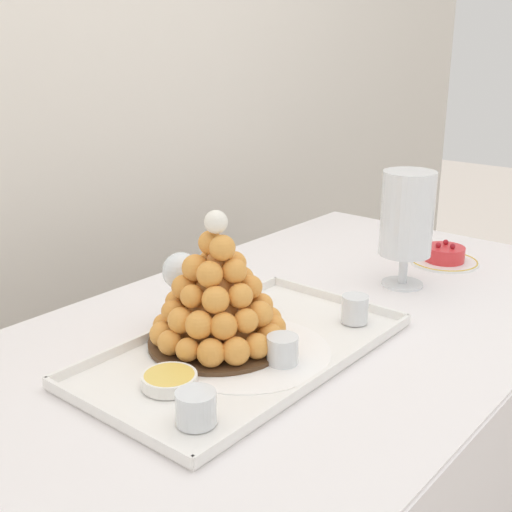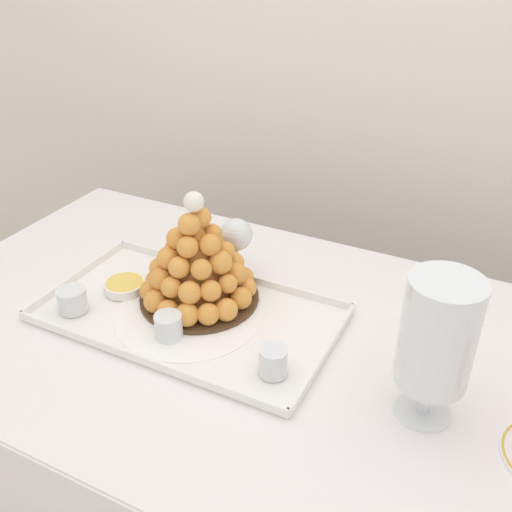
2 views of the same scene
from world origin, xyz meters
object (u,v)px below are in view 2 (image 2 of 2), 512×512
serving_tray (189,315)px  creme_brulee_ramekin (124,286)px  dessert_cup_left (73,301)px  macaron_goblet (438,336)px  wine_glass (236,236)px  dessert_cup_mid_left (169,327)px  croquembouche (197,263)px  dessert_cup_centre (273,362)px

serving_tray → creme_brulee_ramekin: size_ratio=6.73×
dessert_cup_left → creme_brulee_ramekin: dessert_cup_left is taller
macaron_goblet → wine_glass: bearing=154.5°
dessert_cup_mid_left → creme_brulee_ramekin: (-0.18, 0.09, -0.01)m
serving_tray → dessert_cup_mid_left: 0.08m
dessert_cup_mid_left → macaron_goblet: (0.50, 0.03, 0.13)m
croquembouche → creme_brulee_ramekin: bearing=-164.6°
dessert_cup_mid_left → wine_glass: bearing=87.1°
creme_brulee_ramekin → wine_glass: 0.27m
dessert_cup_mid_left → wine_glass: 0.27m
dessert_cup_left → dessert_cup_mid_left: bearing=4.2°
serving_tray → macaron_goblet: bearing=-5.8°
dessert_cup_centre → creme_brulee_ramekin: dessert_cup_centre is taller
dessert_cup_left → creme_brulee_ramekin: 0.12m
croquembouche → creme_brulee_ramekin: croquembouche is taller
croquembouche → dessert_cup_centre: croquembouche is taller
dessert_cup_centre → wine_glass: wine_glass is taller
croquembouche → dessert_cup_centre: size_ratio=4.75×
dessert_cup_centre → macaron_goblet: (0.27, 0.03, 0.13)m
dessert_cup_centre → creme_brulee_ramekin: 0.42m
croquembouche → macaron_goblet: 0.53m
dessert_cup_centre → creme_brulee_ramekin: bearing=166.9°
dessert_cup_mid_left → wine_glass: (0.01, 0.26, 0.08)m
dessert_cup_mid_left → creme_brulee_ramekin: 0.20m
serving_tray → macaron_goblet: macaron_goblet is taller
serving_tray → croquembouche: 0.11m
dessert_cup_left → dessert_cup_mid_left: same height
dessert_cup_left → serving_tray: bearing=23.4°
dessert_cup_left → macaron_goblet: macaron_goblet is taller
dessert_cup_centre → macaron_goblet: bearing=7.2°
dessert_cup_centre → dessert_cup_left: bearing=-178.4°
dessert_cup_centre → creme_brulee_ramekin: size_ratio=0.60×
dessert_cup_left → croquembouche: bearing=35.5°
macaron_goblet → serving_tray: bearing=174.2°
serving_tray → macaron_goblet: (0.50, -0.05, 0.16)m
croquembouche → dessert_cup_centre: bearing=-30.0°
wine_glass → dessert_cup_centre: bearing=-50.5°
dessert_cup_mid_left → wine_glass: size_ratio=0.37×
croquembouche → creme_brulee_ramekin: (-0.17, -0.05, -0.08)m
croquembouche → serving_tray: bearing=-81.3°
dessert_cup_left → dessert_cup_centre: (0.46, 0.01, 0.00)m
serving_tray → macaron_goblet: size_ratio=2.31×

